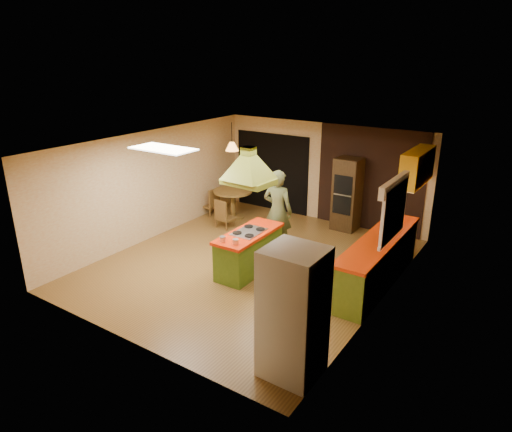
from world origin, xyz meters
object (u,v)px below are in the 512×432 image
Objects in this scene: kitchen_island at (249,251)px; wall_oven at (347,194)px; refrigerator at (293,314)px; man at (278,211)px; dining_table at (233,199)px; canister_large at (396,216)px.

kitchen_island is 0.93× the size of wall_oven.
refrigerator is at bearing -45.74° from kitchen_island.
refrigerator is at bearing 118.47° from man.
refrigerator reaches higher than man.
wall_oven is at bearing 18.20° from dining_table.
man reaches higher than dining_table.
refrigerator reaches higher than dining_table.
dining_table is (-2.09, 2.32, 0.11)m from kitchen_island.
refrigerator reaches higher than wall_oven.
wall_oven is at bearing 141.22° from canister_large.
man is 1.81× the size of dining_table.
kitchen_island is 1.27m from man.
refrigerator is 8.54× the size of canister_large.
refrigerator is at bearing -73.12° from wall_oven.
kitchen_island is at bearing 87.05° from man.
kitchen_island is 0.90× the size of refrigerator.
man reaches higher than wall_oven.
wall_oven is at bearing 77.34° from kitchen_island.
dining_table is at bearing 175.30° from canister_large.
refrigerator is 6.28m from dining_table.
canister_large reaches higher than dining_table.
refrigerator reaches higher than kitchen_island.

